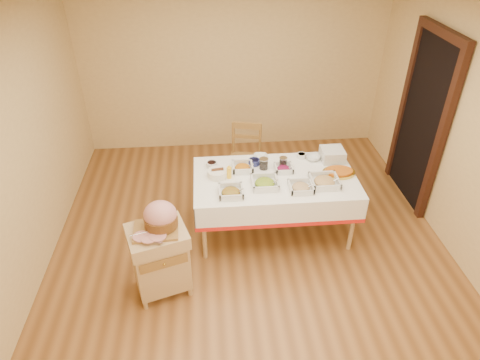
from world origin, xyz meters
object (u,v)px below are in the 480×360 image
object	(u,v)px
mustard_bottle	(229,172)
bread_basket	(218,173)
ham_on_board	(160,218)
dining_chair	(245,158)
brass_platter	(339,172)
preserve_jar_right	(283,163)
butcher_cart	(160,257)
plate_stack	(332,155)
dining_table	(274,189)
preserve_jar_left	(264,164)

from	to	relation	value
mustard_bottle	bread_basket	size ratio (longest dim) A/B	0.75
ham_on_board	dining_chair	bearing A→B (deg)	60.57
ham_on_board	brass_platter	distance (m)	2.10
dining_chair	preserve_jar_right	size ratio (longest dim) A/B	7.78
preserve_jar_right	bread_basket	world-z (taller)	preserve_jar_right
mustard_bottle	preserve_jar_right	bearing A→B (deg)	16.05
dining_chair	mustard_bottle	world-z (taller)	dining_chair
butcher_cart	mustard_bottle	size ratio (longest dim) A/B	4.57
plate_stack	brass_platter	distance (m)	0.31
mustard_bottle	plate_stack	xyz separation A→B (m)	(1.24, 0.28, -0.00)
preserve_jar_right	bread_basket	bearing A→B (deg)	-169.09
butcher_cart	brass_platter	world-z (taller)	brass_platter
dining_table	preserve_jar_right	xyz separation A→B (m)	(0.12, 0.21, 0.22)
preserve_jar_right	mustard_bottle	size ratio (longest dim) A/B	0.71
dining_chair	plate_stack	world-z (taller)	dining_chair
butcher_cart	dining_chair	distance (m)	2.02
mustard_bottle	plate_stack	bearing A→B (deg)	12.71
dining_table	brass_platter	distance (m)	0.75
ham_on_board	butcher_cart	bearing A→B (deg)	-141.94
butcher_cart	brass_platter	distance (m)	2.18
butcher_cart	preserve_jar_right	bearing A→B (deg)	37.24
preserve_jar_left	mustard_bottle	xyz separation A→B (m)	(-0.41, -0.16, 0.02)
dining_table	ham_on_board	world-z (taller)	ham_on_board
plate_stack	preserve_jar_left	bearing A→B (deg)	-171.66
dining_table	brass_platter	bearing A→B (deg)	-0.01
butcher_cart	plate_stack	distance (m)	2.33
dining_chair	mustard_bottle	xyz separation A→B (m)	(-0.27, -0.88, 0.36)
preserve_jar_left	plate_stack	distance (m)	0.84
dining_table	bread_basket	xyz separation A→B (m)	(-0.64, 0.06, 0.20)
preserve_jar_left	brass_platter	bearing A→B (deg)	-12.47
ham_on_board	plate_stack	bearing A→B (deg)	29.79
preserve_jar_left	dining_table	bearing A→B (deg)	-59.98
preserve_jar_right	brass_platter	bearing A→B (deg)	-19.20
preserve_jar_right	brass_platter	size ratio (longest dim) A/B	0.32
butcher_cart	ham_on_board	world-z (taller)	ham_on_board
dining_table	preserve_jar_left	distance (m)	0.31
bread_basket	brass_platter	world-z (taller)	bread_basket
ham_on_board	dining_table	bearing A→B (deg)	33.58
plate_stack	bread_basket	bearing A→B (deg)	-169.90
preserve_jar_right	plate_stack	bearing A→B (deg)	9.09
brass_platter	dining_chair	bearing A→B (deg)	136.82
dining_table	bread_basket	world-z (taller)	bread_basket
butcher_cart	plate_stack	xyz separation A→B (m)	(1.99, 1.15, 0.39)
dining_chair	ham_on_board	xyz separation A→B (m)	(-0.97, -1.72, 0.42)
butcher_cart	mustard_bottle	bearing A→B (deg)	49.40
bread_basket	dining_chair	bearing A→B (deg)	64.93
preserve_jar_right	mustard_bottle	distance (m)	0.66
dining_table	preserve_jar_left	bearing A→B (deg)	120.02
dining_table	mustard_bottle	world-z (taller)	mustard_bottle
preserve_jar_right	dining_chair	bearing A→B (deg)	117.70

